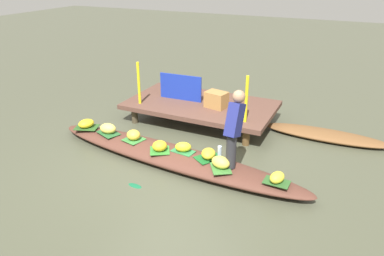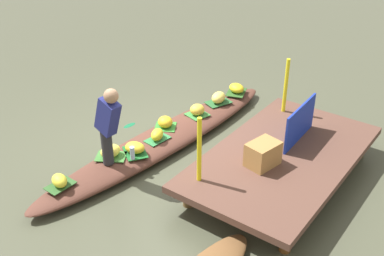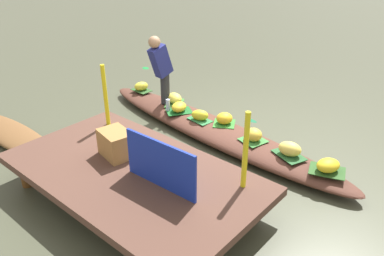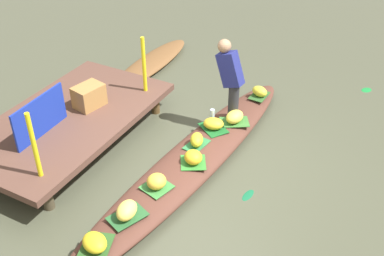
% 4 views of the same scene
% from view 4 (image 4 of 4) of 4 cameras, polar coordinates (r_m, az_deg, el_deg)
% --- Properties ---
extents(canal_water, '(40.00, 40.00, 0.00)m').
position_cam_4_polar(canal_water, '(6.76, 0.04, -4.74)').
color(canal_water, '#464937').
rests_on(canal_water, ground).
extents(dock_platform, '(3.20, 1.80, 0.43)m').
position_cam_4_polar(dock_platform, '(7.31, -14.63, 0.95)').
color(dock_platform, brown).
rests_on(dock_platform, ground).
extents(vendor_boat, '(5.12, 1.21, 0.24)m').
position_cam_4_polar(vendor_boat, '(6.68, 0.04, -3.94)').
color(vendor_boat, '#532F25').
rests_on(vendor_boat, ground).
extents(moored_boat, '(2.44, 0.59, 0.16)m').
position_cam_4_polar(moored_boat, '(9.36, -4.90, 7.76)').
color(moored_boat, brown).
rests_on(moored_boat, ground).
extents(leaf_mat_0, '(0.52, 0.43, 0.01)m').
position_cam_4_polar(leaf_mat_0, '(5.74, -7.75, -10.44)').
color(leaf_mat_0, '#26582C').
rests_on(leaf_mat_0, vendor_boat).
extents(banana_bunch_0, '(0.34, 0.26, 0.20)m').
position_cam_4_polar(banana_bunch_0, '(5.68, -7.83, -9.75)').
color(banana_bunch_0, '#F5D457').
rests_on(banana_bunch_0, vendor_boat).
extents(leaf_mat_1, '(0.49, 0.52, 0.01)m').
position_cam_4_polar(leaf_mat_1, '(7.12, 2.58, -0.00)').
color(leaf_mat_1, '#185B24').
rests_on(leaf_mat_1, vendor_boat).
extents(banana_bunch_1, '(0.31, 0.36, 0.16)m').
position_cam_4_polar(banana_bunch_1, '(7.07, 2.59, 0.53)').
color(banana_bunch_1, gold).
rests_on(banana_bunch_1, vendor_boat).
extents(leaf_mat_2, '(0.53, 0.45, 0.01)m').
position_cam_4_polar(leaf_mat_2, '(5.47, -11.48, -13.87)').
color(leaf_mat_2, '#295120').
rests_on(leaf_mat_2, vendor_boat).
extents(banana_bunch_2, '(0.35, 0.39, 0.17)m').
position_cam_4_polar(banana_bunch_2, '(5.41, -11.59, -13.29)').
color(banana_bunch_2, yellow).
rests_on(banana_bunch_2, vendor_boat).
extents(leaf_mat_3, '(0.41, 0.41, 0.01)m').
position_cam_4_polar(leaf_mat_3, '(6.09, -4.24, -7.06)').
color(leaf_mat_3, '#377B37').
rests_on(leaf_mat_3, vendor_boat).
extents(banana_bunch_3, '(0.29, 0.28, 0.19)m').
position_cam_4_polar(banana_bunch_3, '(6.02, -4.27, -6.39)').
color(banana_bunch_3, gold).
rests_on(banana_bunch_3, vendor_boat).
extents(leaf_mat_4, '(0.46, 0.46, 0.01)m').
position_cam_4_polar(leaf_mat_4, '(6.45, 0.14, -4.16)').
color(leaf_mat_4, '#317D2C').
rests_on(leaf_mat_4, vendor_boat).
extents(banana_bunch_4, '(0.35, 0.35, 0.18)m').
position_cam_4_polar(banana_bunch_4, '(6.39, 0.14, -3.52)').
color(banana_bunch_4, yellow).
rests_on(banana_bunch_4, vendor_boat).
extents(leaf_mat_5, '(0.48, 0.53, 0.01)m').
position_cam_4_polar(leaf_mat_5, '(7.28, 5.09, 0.73)').
color(leaf_mat_5, '#38702F').
rests_on(leaf_mat_5, vendor_boat).
extents(banana_bunch_5, '(0.36, 0.29, 0.19)m').
position_cam_4_polar(banana_bunch_5, '(7.23, 5.13, 1.35)').
color(banana_bunch_5, '#ECD64C').
rests_on(banana_bunch_5, vendor_boat).
extents(leaf_mat_6, '(0.39, 0.26, 0.01)m').
position_cam_4_polar(leaf_mat_6, '(7.99, 8.06, 3.87)').
color(leaf_mat_6, '#2C5626').
rests_on(leaf_mat_6, vendor_boat).
extents(banana_bunch_6, '(0.27, 0.32, 0.16)m').
position_cam_4_polar(banana_bunch_6, '(7.95, 8.11, 4.37)').
color(banana_bunch_6, yellow).
rests_on(banana_bunch_6, vendor_boat).
extents(leaf_mat_7, '(0.42, 0.28, 0.01)m').
position_cam_4_polar(leaf_mat_7, '(6.77, 0.56, -2.00)').
color(leaf_mat_7, '#2C743D').
rests_on(leaf_mat_7, vendor_boat).
extents(banana_bunch_7, '(0.33, 0.28, 0.17)m').
position_cam_4_polar(banana_bunch_7, '(6.72, 0.56, -1.42)').
color(banana_bunch_7, yellow).
rests_on(banana_bunch_7, vendor_boat).
extents(vendor_person, '(0.22, 0.44, 1.24)m').
position_cam_4_polar(vendor_person, '(7.09, 4.61, 6.34)').
color(vendor_person, '#28282D').
rests_on(vendor_person, vendor_boat).
extents(water_bottle, '(0.07, 0.07, 0.21)m').
position_cam_4_polar(water_bottle, '(7.22, 2.45, 1.50)').
color(water_bottle, silver).
rests_on(water_bottle, vendor_boat).
extents(market_banner, '(0.99, 0.07, 0.57)m').
position_cam_4_polar(market_banner, '(6.84, -17.74, 1.32)').
color(market_banner, '#182E9E').
rests_on(market_banner, dock_platform).
extents(railing_post_west, '(0.06, 0.06, 0.92)m').
position_cam_4_polar(railing_post_west, '(5.98, -18.39, -2.01)').
color(railing_post_west, yellow).
rests_on(railing_post_west, dock_platform).
extents(railing_post_east, '(0.06, 0.06, 0.92)m').
position_cam_4_polar(railing_post_east, '(7.52, -5.77, 7.55)').
color(railing_post_east, yellow).
rests_on(railing_post_east, dock_platform).
extents(produce_crate, '(0.50, 0.40, 0.34)m').
position_cam_4_polar(produce_crate, '(7.37, -12.24, 3.76)').
color(produce_crate, '#9F703C').
rests_on(produce_crate, dock_platform).
extents(drifting_plant_0, '(0.26, 0.13, 0.01)m').
position_cam_4_polar(drifting_plant_0, '(6.36, 6.72, -7.98)').
color(drifting_plant_0, '#145E38').
rests_on(drifting_plant_0, ground).
extents(drifting_plant_1, '(0.26, 0.23, 0.01)m').
position_cam_4_polar(drifting_plant_1, '(9.12, 20.18, 4.31)').
color(drifting_plant_1, '#187D33').
rests_on(drifting_plant_1, ground).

